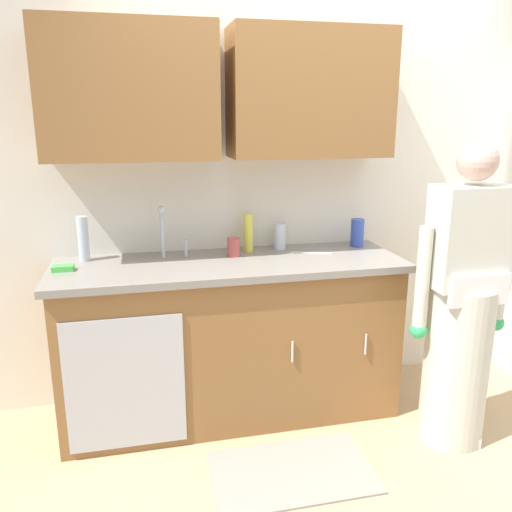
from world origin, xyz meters
name	(u,v)px	position (x,y,z in m)	size (l,w,h in m)	color
ground_plane	(363,469)	(0.00, 0.00, 0.00)	(9.00, 9.00, 0.00)	tan
kitchen_wall_with_uppers	(287,159)	(-0.14, 0.99, 1.48)	(4.80, 0.44, 2.70)	silver
counter_cabinet	(230,341)	(-0.55, 0.70, 0.45)	(1.90, 0.62, 0.90)	brown
countertop	(229,264)	(-0.55, 0.70, 0.92)	(1.96, 0.66, 0.04)	gray
sink	(172,266)	(-0.87, 0.71, 0.93)	(0.50, 0.36, 0.35)	#B7BABF
person_at_sink	(461,320)	(0.58, 0.16, 0.69)	(0.55, 0.34, 1.62)	white
floor_mat	(292,472)	(-0.36, 0.05, 0.01)	(0.80, 0.50, 0.01)	gray
bottle_water_short	(280,236)	(-0.20, 0.91, 1.02)	(0.08, 0.08, 0.16)	silver
bottle_dish_liquid	(357,233)	(0.29, 0.86, 1.03)	(0.08, 0.08, 0.17)	#334CB2
bottle_water_tall	(83,239)	(-1.34, 0.89, 1.07)	(0.06, 0.06, 0.25)	silver
bottle_soap	(248,233)	(-0.40, 0.89, 1.05)	(0.06, 0.06, 0.23)	#D8D14C
cup_by_sink	(234,247)	(-0.51, 0.80, 0.99)	(0.08, 0.08, 0.11)	#B24C47
knife_on_counter	(311,253)	(-0.04, 0.76, 0.94)	(0.24, 0.02, 0.01)	silver
sponge	(63,268)	(-1.44, 0.70, 0.96)	(0.11, 0.07, 0.03)	#4CBF4C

